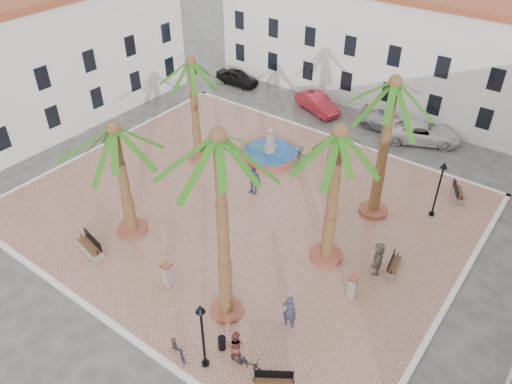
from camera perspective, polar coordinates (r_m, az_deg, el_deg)
ground at (r=31.19m, az=-1.48°, el=-1.74°), size 120.00×120.00×0.00m
plaza at (r=31.15m, az=-1.48°, el=-1.63°), size 26.00×22.00×0.15m
kerb_n at (r=38.95m, az=8.55°, el=6.31°), size 26.30×0.30×0.16m
kerb_s at (r=25.79m, az=-17.08°, el=-13.57°), size 26.30×0.30×0.16m
kerb_e at (r=27.18m, az=21.20°, el=-11.50°), size 0.30×22.30×0.16m
kerb_w at (r=39.23m, az=-16.72°, el=5.34°), size 0.30×22.30×0.16m
building_north at (r=44.59m, az=15.04°, el=16.02°), size 30.40×7.40×9.50m
building_west at (r=41.87m, az=-23.22°, el=13.47°), size 6.40×24.40×10.00m
fountain at (r=35.75m, az=1.60°, el=4.54°), size 4.36×4.36×2.25m
palm_nw at (r=33.07m, az=-7.35°, el=13.27°), size 4.89×4.89×7.48m
palm_sw at (r=26.78m, az=-15.68°, el=5.41°), size 5.58×5.58×7.14m
palm_s at (r=19.12m, az=-4.23°, el=3.91°), size 5.19×5.19×10.10m
palm_e at (r=23.69m, az=9.36°, el=4.86°), size 5.70×5.70×8.18m
palm_ne at (r=27.54m, az=15.33°, el=10.23°), size 5.63×5.63×8.86m
bench_s at (r=29.07m, az=-18.37°, el=-6.10°), size 2.09×1.00×1.06m
bench_se at (r=22.20m, az=2.04°, el=-21.12°), size 1.73×1.41×0.91m
bench_e at (r=27.64m, az=15.44°, el=-8.18°), size 0.75×1.66×0.85m
bench_ne at (r=34.11m, az=22.04°, el=-0.20°), size 1.30×1.78×0.92m
lamppost_s at (r=21.11m, az=-6.21°, el=-14.95°), size 0.41×0.41×3.81m
lamppost_e at (r=30.74m, az=20.33°, el=1.28°), size 0.41×0.41×3.77m
bollard_se at (r=25.98m, az=-10.13°, el=-9.22°), size 0.51×0.51×1.38m
bollard_n at (r=35.65m, az=8.68°, el=4.94°), size 0.58×0.58×1.54m
bollard_e at (r=25.53m, az=10.99°, el=-10.56°), size 0.47×0.47×1.25m
litter_bin at (r=23.31m, az=-3.91°, el=-16.84°), size 0.37×0.37×0.71m
cyclist_a at (r=23.67m, az=3.85°, el=-13.43°), size 0.77×0.57×1.92m
bicycle_a at (r=22.57m, az=-0.87°, el=-18.98°), size 1.61×0.62×0.83m
cyclist_b at (r=22.59m, az=-2.36°, el=-17.14°), size 0.97×0.85×1.68m
bicycle_b at (r=23.22m, az=-8.93°, el=-17.28°), size 1.55×0.90×0.90m
pedestrian_fountain_a at (r=30.24m, az=8.65°, el=-1.30°), size 0.87×0.64×1.63m
pedestrian_fountain_b at (r=31.66m, az=-0.32°, el=1.42°), size 1.17×0.55×1.95m
pedestrian_north at (r=34.22m, az=4.94°, el=4.02°), size 0.89×1.28×1.80m
pedestrian_east at (r=26.84m, az=13.77°, el=-7.31°), size 1.10×1.87×1.92m
car_black at (r=47.19m, az=-2.16°, el=12.96°), size 4.17×1.79×1.40m
car_red at (r=42.47m, az=7.00°, el=10.06°), size 4.73×3.12×1.47m
car_silver at (r=40.61m, az=14.80°, el=7.72°), size 4.59×1.87×1.33m
car_white at (r=39.69m, az=18.50°, el=6.49°), size 6.06×4.59×1.53m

